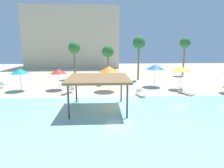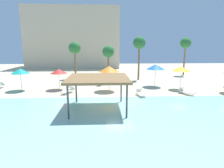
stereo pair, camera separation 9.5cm
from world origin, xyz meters
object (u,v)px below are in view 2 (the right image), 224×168
(lounge_chair_1, at_px, (186,91))
(beach_umbrella_teal_1, at_px, (20,71))
(beach_umbrella_blue_7, at_px, (156,67))
(palm_tree_1, at_px, (186,44))
(beach_umbrella_yellow_4, at_px, (181,69))
(palm_tree_2, at_px, (75,49))
(palm_tree_3, at_px, (108,52))
(beach_umbrella_red_0, at_px, (59,71))
(shade_pavilion, at_px, (98,79))
(lounge_chair_0, at_px, (68,90))
(beach_umbrella_orange_3, at_px, (109,69))
(lounge_chair_3, at_px, (102,83))
(palm_tree_0, at_px, (139,44))
(lounge_chair_2, at_px, (140,93))

(lounge_chair_1, bearing_deg, beach_umbrella_teal_1, -123.79)
(beach_umbrella_blue_7, xyz_separation_m, palm_tree_1, (7.90, 9.54, 3.00))
(beach_umbrella_yellow_4, bearing_deg, lounge_chair_1, -98.36)
(palm_tree_2, relative_size, palm_tree_3, 1.11)
(beach_umbrella_yellow_4, bearing_deg, beach_umbrella_red_0, 177.62)
(beach_umbrella_blue_7, relative_size, palm_tree_1, 0.43)
(shade_pavilion, distance_m, lounge_chair_0, 7.07)
(beach_umbrella_orange_3, relative_size, beach_umbrella_yellow_4, 1.04)
(beach_umbrella_orange_3, bearing_deg, lounge_chair_3, 104.42)
(beach_umbrella_yellow_4, height_order, palm_tree_0, palm_tree_0)
(lounge_chair_3, bearing_deg, palm_tree_1, 149.31)
(lounge_chair_3, bearing_deg, beach_umbrella_red_0, -34.90)
(beach_umbrella_teal_1, distance_m, palm_tree_2, 9.99)
(beach_umbrella_red_0, relative_size, beach_umbrella_blue_7, 0.87)
(lounge_chair_1, bearing_deg, beach_umbrella_red_0, -127.53)
(lounge_chair_2, relative_size, palm_tree_0, 0.29)
(lounge_chair_0, xyz_separation_m, palm_tree_0, (9.43, 8.24, 5.20))
(beach_umbrella_teal_1, xyz_separation_m, lounge_chair_2, (13.57, -3.14, -2.00))
(palm_tree_1, height_order, palm_tree_3, palm_tree_1)
(lounge_chair_0, distance_m, lounge_chair_2, 7.95)
(beach_umbrella_orange_3, distance_m, lounge_chair_3, 4.17)
(beach_umbrella_yellow_4, bearing_deg, lounge_chair_2, -152.31)
(beach_umbrella_yellow_4, distance_m, palm_tree_3, 11.88)
(shade_pavilion, xyz_separation_m, palm_tree_3, (1.29, 15.17, 1.69))
(beach_umbrella_teal_1, bearing_deg, lounge_chair_3, 16.10)
(beach_umbrella_red_0, bearing_deg, beach_umbrella_teal_1, -175.57)
(lounge_chair_3, bearing_deg, lounge_chair_0, -10.61)
(beach_umbrella_blue_7, height_order, lounge_chair_3, beach_umbrella_blue_7)
(lounge_chair_1, bearing_deg, palm_tree_3, -167.87)
(beach_umbrella_red_0, height_order, beach_umbrella_teal_1, beach_umbrella_teal_1)
(beach_umbrella_red_0, distance_m, lounge_chair_0, 3.06)
(beach_umbrella_blue_7, bearing_deg, palm_tree_1, 50.37)
(shade_pavilion, distance_m, beach_umbrella_orange_3, 6.76)
(lounge_chair_2, bearing_deg, beach_umbrella_orange_3, -131.31)
(beach_umbrella_blue_7, xyz_separation_m, palm_tree_2, (-11.16, 6.63, 2.24))
(lounge_chair_1, xyz_separation_m, lounge_chair_2, (-5.10, -0.44, 0.00))
(beach_umbrella_red_0, height_order, beach_umbrella_yellow_4, beach_umbrella_yellow_4)
(beach_umbrella_blue_7, distance_m, palm_tree_1, 12.75)
(lounge_chair_3, height_order, palm_tree_2, palm_tree_2)
(beach_umbrella_orange_3, bearing_deg, palm_tree_3, 88.82)
(beach_umbrella_teal_1, bearing_deg, beach_umbrella_red_0, 4.43)
(beach_umbrella_red_0, xyz_separation_m, beach_umbrella_blue_7, (12.04, 1.17, 0.33))
(palm_tree_3, bearing_deg, lounge_chair_2, -74.51)
(palm_tree_0, distance_m, palm_tree_3, 4.99)
(lounge_chair_3, relative_size, palm_tree_3, 0.37)
(lounge_chair_3, bearing_deg, palm_tree_0, 154.39)
(beach_umbrella_red_0, relative_size, beach_umbrella_teal_1, 0.96)
(beach_umbrella_red_0, bearing_deg, beach_umbrella_blue_7, 5.53)
(beach_umbrella_orange_3, height_order, palm_tree_0, palm_tree_0)
(lounge_chair_1, bearing_deg, lounge_chair_0, -120.50)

